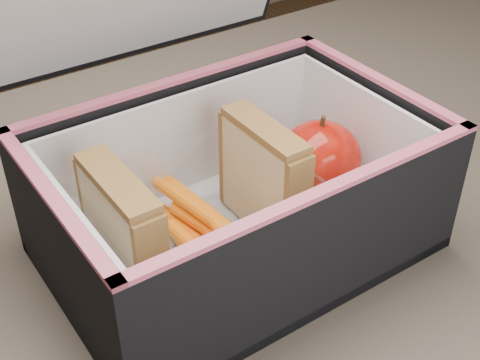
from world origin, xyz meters
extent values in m
cube|color=brown|center=(0.00, 0.00, 0.73)|extent=(1.20, 0.80, 0.03)
cube|color=#382D26|center=(0.55, 0.35, 0.36)|extent=(0.05, 0.05, 0.72)
cube|color=beige|center=(-0.18, -0.01, 0.82)|extent=(0.01, 0.09, 0.10)
cube|color=#C4666A|center=(-0.18, -0.01, 0.81)|extent=(0.01, 0.09, 0.09)
cube|color=beige|center=(-0.17, -0.01, 0.82)|extent=(0.01, 0.09, 0.10)
cube|color=brown|center=(-0.18, -0.01, 0.87)|extent=(0.03, 0.09, 0.01)
cube|color=beige|center=(-0.05, -0.01, 0.82)|extent=(0.01, 0.09, 0.09)
cube|color=#C4666A|center=(-0.04, -0.01, 0.81)|extent=(0.01, 0.09, 0.09)
cube|color=beige|center=(-0.04, -0.01, 0.82)|extent=(0.01, 0.09, 0.09)
cube|color=brown|center=(-0.04, -0.01, 0.87)|extent=(0.03, 0.09, 0.01)
cylinder|color=orange|center=(-0.11, -0.03, 0.77)|extent=(0.02, 0.10, 0.01)
cylinder|color=orange|center=(-0.10, 0.00, 0.79)|extent=(0.02, 0.10, 0.01)
cylinder|color=orange|center=(-0.10, -0.04, 0.80)|extent=(0.02, 0.10, 0.01)
cylinder|color=orange|center=(-0.11, 0.00, 0.77)|extent=(0.02, 0.10, 0.01)
cylinder|color=orange|center=(-0.12, -0.03, 0.79)|extent=(0.02, 0.10, 0.01)
cylinder|color=orange|center=(-0.10, 0.02, 0.80)|extent=(0.03, 0.10, 0.01)
cylinder|color=orange|center=(-0.12, -0.02, 0.77)|extent=(0.03, 0.10, 0.01)
cylinder|color=orange|center=(-0.10, -0.01, 0.79)|extent=(0.03, 0.10, 0.01)
cylinder|color=orange|center=(-0.10, 0.01, 0.80)|extent=(0.02, 0.10, 0.01)
cube|color=white|center=(0.03, 0.00, 0.77)|extent=(0.09, 0.09, 0.01)
ellipsoid|color=#890600|center=(0.02, 0.00, 0.81)|extent=(0.10, 0.10, 0.07)
cylinder|color=#422C17|center=(0.02, 0.00, 0.85)|extent=(0.01, 0.01, 0.01)
camera|label=1|loc=(-0.32, -0.38, 1.15)|focal=50.00mm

